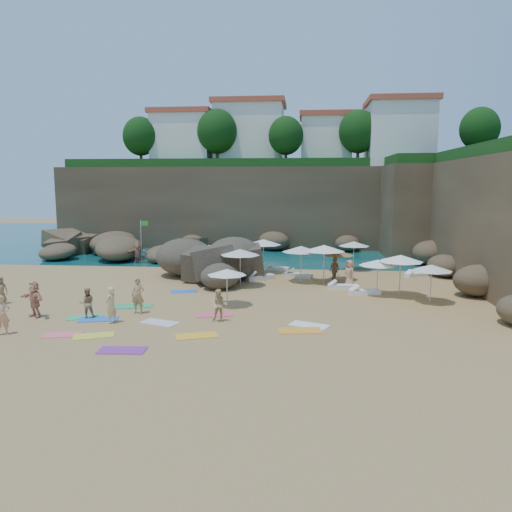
# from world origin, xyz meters

# --- Properties ---
(ground) EXTENTS (120.00, 120.00, 0.00)m
(ground) POSITION_xyz_m (0.00, 0.00, 0.00)
(ground) COLOR tan
(ground) RESTS_ON ground
(seawater) EXTENTS (120.00, 120.00, 0.00)m
(seawater) POSITION_xyz_m (0.00, 30.00, 0.00)
(seawater) COLOR #0C4751
(seawater) RESTS_ON ground
(cliff_back) EXTENTS (44.00, 8.00, 8.00)m
(cliff_back) POSITION_xyz_m (2.00, 25.00, 4.00)
(cliff_back) COLOR brown
(cliff_back) RESTS_ON ground
(cliff_corner) EXTENTS (10.00, 12.00, 8.00)m
(cliff_corner) POSITION_xyz_m (17.00, 20.00, 4.00)
(cliff_corner) COLOR brown
(cliff_corner) RESTS_ON ground
(rock_promontory) EXTENTS (12.00, 7.00, 2.00)m
(rock_promontory) POSITION_xyz_m (-11.00, 16.00, 0.00)
(rock_promontory) COLOR brown
(rock_promontory) RESTS_ON ground
(clifftop_buildings) EXTENTS (28.48, 9.48, 7.00)m
(clifftop_buildings) POSITION_xyz_m (2.96, 25.79, 11.24)
(clifftop_buildings) COLOR white
(clifftop_buildings) RESTS_ON cliff_back
(clifftop_trees) EXTENTS (35.60, 23.82, 4.40)m
(clifftop_trees) POSITION_xyz_m (4.78, 19.52, 11.26)
(clifftop_trees) COLOR #11380F
(clifftop_trees) RESTS_ON ground
(marina_masts) EXTENTS (3.10, 0.10, 6.00)m
(marina_masts) POSITION_xyz_m (-16.50, 30.00, 3.00)
(marina_masts) COLOR white
(marina_masts) RESTS_ON ground
(rock_outcrop) EXTENTS (8.18, 6.86, 2.85)m
(rock_outcrop) POSITION_xyz_m (-0.02, 4.99, 0.00)
(rock_outcrop) COLOR brown
(rock_outcrop) RESTS_ON ground
(flag_pole) EXTENTS (0.67, 0.07, 3.44)m
(flag_pole) POSITION_xyz_m (-8.37, 12.71, 2.19)
(flag_pole) COLOR silver
(flag_pole) RESTS_ON ground
(parasol_0) EXTENTS (2.58, 2.58, 2.44)m
(parasol_0) POSITION_xyz_m (2.01, 8.31, 2.24)
(parasol_0) COLOR silver
(parasol_0) RESTS_ON ground
(parasol_1) EXTENTS (2.51, 2.51, 2.38)m
(parasol_1) POSITION_xyz_m (4.74, 5.16, 2.18)
(parasol_1) COLOR silver
(parasol_1) RESTS_ON ground
(parasol_2) EXTENTS (2.64, 2.64, 2.50)m
(parasol_2) POSITION_xyz_m (6.21, 4.89, 2.29)
(parasol_2) COLOR silver
(parasol_2) RESTS_ON ground
(parasol_3) EXTENTS (2.28, 2.28, 2.15)m
(parasol_3) POSITION_xyz_m (8.61, 10.08, 1.98)
(parasol_3) COLOR silver
(parasol_3) RESTS_ON ground
(parasol_4) EXTENTS (2.20, 2.20, 2.08)m
(parasol_4) POSITION_xyz_m (9.16, 1.69, 1.91)
(parasol_4) COLOR silver
(parasol_4) RESTS_ON ground
(parasol_5) EXTENTS (2.49, 2.49, 2.35)m
(parasol_5) POSITION_xyz_m (0.96, 3.45, 2.16)
(parasol_5) COLOR silver
(parasol_5) RESTS_ON ground
(parasol_6) EXTENTS (2.11, 2.11, 2.00)m
(parasol_6) POSITION_xyz_m (7.21, 6.08, 1.83)
(parasol_6) COLOR silver
(parasol_6) RESTS_ON ground
(parasol_7) EXTENTS (2.54, 2.54, 2.40)m
(parasol_7) POSITION_xyz_m (10.40, 1.51, 2.20)
(parasol_7) COLOR silver
(parasol_7) RESTS_ON ground
(parasol_8) EXTENTS (2.21, 2.21, 2.09)m
(parasol_8) POSITION_xyz_m (11.77, 0.10, 1.92)
(parasol_8) COLOR silver
(parasol_8) RESTS_ON ground
(parasol_9) EXTENTS (2.09, 2.09, 1.97)m
(parasol_9) POSITION_xyz_m (0.92, -1.66, 1.81)
(parasol_9) COLOR silver
(parasol_9) RESTS_ON ground
(lounger_0) EXTENTS (2.06, 1.71, 0.32)m
(lounger_0) POSITION_xyz_m (2.03, 5.62, 0.16)
(lounger_0) COLOR silver
(lounger_0) RESTS_ON ground
(lounger_1) EXTENTS (1.67, 0.73, 0.25)m
(lounger_1) POSITION_xyz_m (3.01, 9.40, 0.13)
(lounger_1) COLOR white
(lounger_1) RESTS_ON ground
(lounger_2) EXTENTS (1.64, 1.27, 0.25)m
(lounger_2) POSITION_xyz_m (12.67, 7.85, 0.12)
(lounger_2) COLOR white
(lounger_2) RESTS_ON ground
(lounger_3) EXTENTS (1.77, 0.79, 0.27)m
(lounger_3) POSITION_xyz_m (7.29, 3.26, 0.13)
(lounger_3) COLOR white
(lounger_3) RESTS_ON ground
(lounger_4) EXTENTS (2.02, 1.12, 0.30)m
(lounger_4) POSITION_xyz_m (4.57, 6.69, 0.15)
(lounger_4) COLOR silver
(lounger_4) RESTS_ON ground
(lounger_5) EXTENTS (1.88, 0.97, 0.28)m
(lounger_5) POSITION_xyz_m (8.48, 1.81, 0.14)
(lounger_5) COLOR white
(lounger_5) RESTS_ON ground
(towel_0) EXTENTS (1.98, 1.29, 0.03)m
(towel_0) POSITION_xyz_m (-4.77, -4.91, 0.02)
(towel_0) COLOR blue
(towel_0) RESTS_ON ground
(towel_1) EXTENTS (1.75, 1.14, 0.03)m
(towel_1) POSITION_xyz_m (-5.30, -7.40, 0.01)
(towel_1) COLOR #FF6378
(towel_1) RESTS_ON ground
(towel_2) EXTENTS (1.96, 1.45, 0.03)m
(towel_2) POSITION_xyz_m (0.45, -7.00, 0.02)
(towel_2) COLOR yellow
(towel_2) RESTS_ON ground
(towel_3) EXTENTS (1.83, 1.36, 0.03)m
(towel_3) POSITION_xyz_m (-5.58, -4.61, 0.01)
(towel_3) COLOR #35BB70
(towel_3) RESTS_ON ground
(towel_4) EXTENTS (1.87, 1.41, 0.03)m
(towel_4) POSITION_xyz_m (-3.91, -7.43, 0.01)
(towel_4) COLOR yellow
(towel_4) RESTS_ON ground
(towel_5) EXTENTS (1.96, 1.47, 0.03)m
(towel_5) POSITION_xyz_m (-1.69, -5.19, 0.02)
(towel_5) COLOR silver
(towel_5) RESTS_ON ground
(towel_6) EXTENTS (1.88, 1.03, 0.03)m
(towel_6) POSITION_xyz_m (-2.03, -9.10, 0.02)
(towel_6) COLOR purple
(towel_6) RESTS_ON ground
(towel_8) EXTENTS (1.78, 1.27, 0.03)m
(towel_8) POSITION_xyz_m (-2.18, 1.58, 0.01)
(towel_8) COLOR blue
(towel_8) RESTS_ON ground
(towel_9) EXTENTS (2.04, 1.41, 0.03)m
(towel_9) POSITION_xyz_m (0.58, -3.55, 0.02)
(towel_9) COLOR #E75A6D
(towel_9) RESTS_ON ground
(towel_10) EXTENTS (2.00, 1.21, 0.03)m
(towel_10) POSITION_xyz_m (4.80, -5.84, 0.02)
(towel_10) COLOR #FF9B28
(towel_10) RESTS_ON ground
(towel_11) EXTENTS (2.11, 1.43, 0.03)m
(towel_11) POSITION_xyz_m (-3.96, -2.29, 0.02)
(towel_11) COLOR #30AB63
(towel_11) RESTS_ON ground
(towel_13) EXTENTS (1.95, 1.49, 0.03)m
(towel_13) POSITION_xyz_m (5.21, -4.95, 0.02)
(towel_13) COLOR white
(towel_13) RESTS_ON ground
(person_stand_0) EXTENTS (0.74, 0.65, 1.71)m
(person_stand_0) POSITION_xyz_m (-7.85, -7.60, 0.85)
(person_stand_0) COLOR tan
(person_stand_0) RESTS_ON ground
(person_stand_1) EXTENTS (0.89, 0.82, 1.47)m
(person_stand_1) POSITION_xyz_m (-5.39, -4.68, 0.74)
(person_stand_1) COLOR #AA8255
(person_stand_1) RESTS_ON ground
(person_stand_2) EXTENTS (1.03, 1.06, 1.62)m
(person_stand_2) POSITION_xyz_m (-2.45, 11.10, 0.81)
(person_stand_2) COLOR tan
(person_stand_2) RESTS_ON ground
(person_stand_3) EXTENTS (0.94, 1.06, 1.72)m
(person_stand_3) POSITION_xyz_m (6.91, 5.05, 0.86)
(person_stand_3) COLOR #8A6645
(person_stand_3) RESTS_ON ground
(person_stand_4) EXTENTS (0.86, 0.95, 1.72)m
(person_stand_4) POSITION_xyz_m (7.76, 3.77, 0.86)
(person_stand_4) COLOR tan
(person_stand_4) RESTS_ON ground
(person_stand_5) EXTENTS (1.69, 0.74, 1.76)m
(person_stand_5) POSITION_xyz_m (-8.49, 11.75, 0.88)
(person_stand_5) COLOR tan
(person_stand_5) RESTS_ON ground
(person_stand_6) EXTENTS (0.58, 0.72, 1.70)m
(person_stand_6) POSITION_xyz_m (-3.92, -5.40, 0.85)
(person_stand_6) COLOR #E8C284
(person_stand_6) RESTS_ON ground
(person_lie_2) EXTENTS (1.13, 1.61, 0.39)m
(person_lie_2) POSITION_xyz_m (-11.24, -2.37, 0.19)
(person_lie_2) COLOR olive
(person_lie_2) RESTS_ON ground
(person_lie_3) EXTENTS (2.23, 2.28, 0.46)m
(person_lie_3) POSITION_xyz_m (-7.99, -4.79, 0.23)
(person_lie_3) COLOR tan
(person_lie_3) RESTS_ON ground
(person_lie_4) EXTENTS (0.77, 1.81, 0.42)m
(person_lie_4) POSITION_xyz_m (-3.24, -3.62, 0.21)
(person_lie_4) COLOR #A78553
(person_lie_4) RESTS_ON ground
(person_lie_5) EXTENTS (0.73, 1.51, 0.57)m
(person_lie_5) POSITION_xyz_m (1.03, -4.70, 0.29)
(person_lie_5) COLOR #D8B67B
(person_lie_5) RESTS_ON ground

